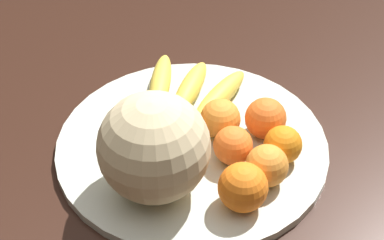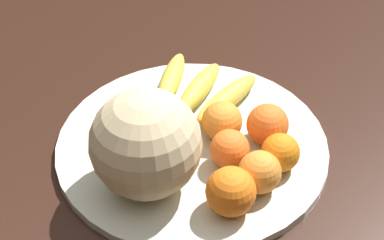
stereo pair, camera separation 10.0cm
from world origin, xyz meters
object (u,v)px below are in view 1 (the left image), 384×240
(orange_back_left, at_px, (243,187))
(fruit_bowl, at_px, (192,146))
(kitchen_table, at_px, (191,153))
(orange_back_right, at_px, (283,145))
(orange_front_right, at_px, (267,166))
(orange_mid_center, at_px, (220,119))
(melon, at_px, (154,148))
(orange_top_small, at_px, (266,118))
(banana_bunch, at_px, (189,90))
(orange_front_left, at_px, (233,146))
(orange_side_extra, at_px, (179,128))

(orange_back_left, bearing_deg, fruit_bowl, -172.95)
(kitchen_table, relative_size, orange_back_right, 20.77)
(orange_front_right, xyz_separation_m, orange_mid_center, (-0.13, -0.02, 0.00))
(melon, xyz_separation_m, orange_mid_center, (-0.08, 0.14, -0.05))
(orange_front_right, distance_m, orange_back_left, 0.06)
(melon, bearing_deg, orange_top_small, 103.14)
(fruit_bowl, distance_m, banana_bunch, 0.12)
(melon, relative_size, orange_back_right, 2.72)
(orange_front_right, bearing_deg, orange_top_small, 154.45)
(melon, relative_size, orange_top_small, 2.42)
(orange_back_right, relative_size, orange_top_small, 0.89)
(orange_front_right, height_order, orange_mid_center, same)
(orange_back_left, height_order, orange_back_right, orange_back_left)
(orange_front_left, bearing_deg, orange_top_small, 116.27)
(banana_bunch, distance_m, orange_side_extra, 0.12)
(orange_top_small, bearing_deg, orange_back_right, -1.15)
(melon, distance_m, orange_top_small, 0.22)
(kitchen_table, height_order, orange_side_extra, orange_side_extra)
(orange_mid_center, bearing_deg, banana_bunch, -173.67)
(orange_side_extra, bearing_deg, orange_back_right, 54.30)
(orange_front_right, bearing_deg, orange_back_left, -60.72)
(orange_mid_center, bearing_deg, kitchen_table, -162.56)
(orange_front_left, relative_size, orange_mid_center, 0.94)
(orange_front_right, relative_size, orange_side_extra, 1.16)
(fruit_bowl, height_order, orange_top_small, orange_top_small)
(orange_top_small, bearing_deg, orange_front_left, -63.73)
(banana_bunch, bearing_deg, orange_back_right, -118.23)
(kitchen_table, relative_size, orange_top_small, 18.49)
(kitchen_table, relative_size, banana_bunch, 5.89)
(kitchen_table, relative_size, orange_front_right, 19.24)
(banana_bunch, relative_size, orange_top_small, 3.14)
(orange_mid_center, height_order, orange_back_right, orange_mid_center)
(orange_back_right, bearing_deg, orange_side_extra, -125.70)
(melon, height_order, orange_back_right, melon)
(fruit_bowl, relative_size, orange_back_right, 7.29)
(fruit_bowl, height_order, banana_bunch, banana_bunch)
(banana_bunch, relative_size, orange_back_right, 3.53)
(banana_bunch, xyz_separation_m, orange_side_extra, (0.10, -0.06, 0.01))
(orange_mid_center, distance_m, orange_back_right, 0.11)
(orange_back_left, relative_size, orange_back_right, 1.21)
(orange_back_left, bearing_deg, orange_side_extra, -167.09)
(orange_top_small, bearing_deg, banana_bunch, -149.29)
(banana_bunch, relative_size, orange_mid_center, 3.24)
(orange_front_right, bearing_deg, melon, -107.14)
(orange_front_right, distance_m, orange_top_small, 0.11)
(kitchen_table, distance_m, orange_front_right, 0.24)
(melon, bearing_deg, orange_back_right, 85.88)
(orange_back_right, bearing_deg, orange_mid_center, -143.41)
(orange_side_extra, bearing_deg, orange_front_right, 34.51)
(orange_back_right, bearing_deg, orange_front_right, -52.72)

